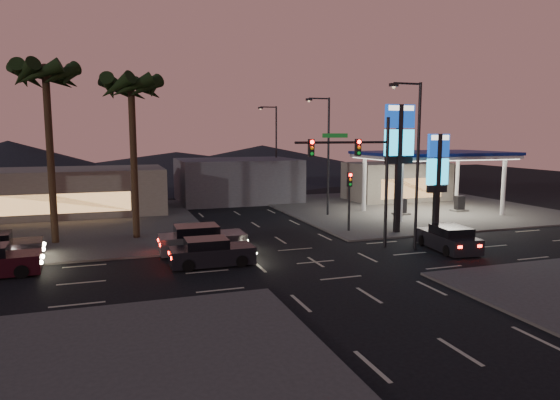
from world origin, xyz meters
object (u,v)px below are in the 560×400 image
object	(u,v)px
gas_station	(433,156)
traffic_signal_mast	(362,164)
car_lane_b_front	(201,240)
pylon_sign_tall	(399,143)
suv_station	(449,239)
pylon_sign_short	(438,168)
car_lane_a_front	(211,253)

from	to	relation	value
gas_station	traffic_signal_mast	bearing A→B (deg)	-140.72
traffic_signal_mast	car_lane_b_front	size ratio (longest dim) A/B	1.55
gas_station	pylon_sign_tall	bearing A→B (deg)	-139.09
pylon_sign_tall	suv_station	size ratio (longest dim) A/B	1.91
pylon_sign_short	car_lane_a_front	world-z (taller)	pylon_sign_short
pylon_sign_short	car_lane_b_front	world-z (taller)	pylon_sign_short
pylon_sign_short	traffic_signal_mast	xyz separation A→B (m)	(-7.24, -2.51, 0.57)
pylon_sign_short	car_lane_b_front	bearing A→B (deg)	-178.85
gas_station	pylon_sign_short	xyz separation A→B (m)	(-5.00, -7.50, -0.42)
pylon_sign_short	pylon_sign_tall	bearing A→B (deg)	158.20
pylon_sign_tall	car_lane_a_front	xyz separation A→B (m)	(-14.07, -4.31, -5.71)
traffic_signal_mast	pylon_sign_short	bearing A→B (deg)	19.13
gas_station	suv_station	size ratio (longest dim) A/B	2.59
car_lane_a_front	gas_station	bearing A→B (deg)	26.62
pylon_sign_short	traffic_signal_mast	world-z (taller)	traffic_signal_mast
car_lane_a_front	suv_station	xyz separation A→B (m)	(14.27, -1.17, 0.02)
traffic_signal_mast	car_lane_b_front	world-z (taller)	traffic_signal_mast
gas_station	car_lane_b_front	distance (m)	23.36
pylon_sign_tall	traffic_signal_mast	distance (m)	6.02
pylon_sign_tall	car_lane_a_front	world-z (taller)	pylon_sign_tall
pylon_sign_tall	pylon_sign_short	bearing A→B (deg)	-21.80
pylon_sign_short	car_lane_a_front	size ratio (longest dim) A/B	1.53
suv_station	car_lane_a_front	bearing A→B (deg)	175.33
car_lane_a_front	pylon_sign_short	bearing A→B (deg)	11.29
pylon_sign_tall	pylon_sign_short	xyz separation A→B (m)	(2.50, -1.00, -1.74)
pylon_sign_tall	suv_station	xyz separation A→B (m)	(0.20, -5.48, -5.69)
traffic_signal_mast	pylon_sign_tall	bearing A→B (deg)	36.52
gas_station	car_lane_a_front	xyz separation A→B (m)	(-21.57, -10.81, -4.39)
gas_station	traffic_signal_mast	distance (m)	15.82
car_lane_b_front	suv_station	world-z (taller)	car_lane_b_front
gas_station	car_lane_a_front	size ratio (longest dim) A/B	2.66
pylon_sign_tall	suv_station	world-z (taller)	pylon_sign_tall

